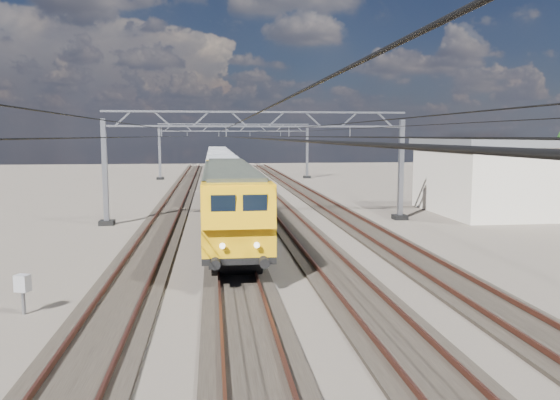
{
  "coord_description": "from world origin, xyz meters",
  "views": [
    {
      "loc": [
        -2.91,
        -30.78,
        5.55
      ],
      "look_at": [
        0.39,
        -4.27,
        2.4
      ],
      "focal_mm": 35.0,
      "sensor_mm": 36.0,
      "label": 1
    }
  ],
  "objects": [
    {
      "name": "catenary_gantry_mid",
      "position": [
        0.0,
        4.0,
        3.91
      ],
      "size": [
        19.9,
        0.9,
        7.11
      ],
      "color": "gray",
      "rests_on": "ground"
    },
    {
      "name": "locomotive",
      "position": [
        -2.0,
        -1.87,
        2.33
      ],
      "size": [
        2.76,
        21.1,
        3.62
      ],
      "color": "black",
      "rests_on": "ground"
    },
    {
      "name": "track_outer_east",
      "position": [
        6.0,
        0.0,
        0.07
      ],
      "size": [
        2.6,
        140.0,
        0.3
      ],
      "color": "black",
      "rests_on": "ground"
    },
    {
      "name": "catenary_gantry_far",
      "position": [
        0.0,
        40.0,
        3.91
      ],
      "size": [
        19.9,
        0.9,
        7.11
      ],
      "color": "gray",
      "rests_on": "ground"
    },
    {
      "name": "trackside_cabinet",
      "position": [
        -8.81,
        -13.41,
        0.96
      ],
      "size": [
        0.51,
        0.45,
        1.27
      ],
      "rotation": [
        0.0,
        0.0,
        -0.37
      ],
      "color": "gray",
      "rests_on": "ground"
    },
    {
      "name": "hopper_wagon_lead",
      "position": [
        -2.0,
        15.83,
        2.23
      ],
      "size": [
        3.38,
        13.0,
        3.25
      ],
      "color": "black",
      "rests_on": "ground"
    },
    {
      "name": "hopper_wagon_fourth",
      "position": [
        -2.0,
        58.43,
        2.23
      ],
      "size": [
        3.38,
        13.0,
        3.25
      ],
      "color": "black",
      "rests_on": "ground"
    },
    {
      "name": "track_loco",
      "position": [
        -2.0,
        0.0,
        0.07
      ],
      "size": [
        2.6,
        140.0,
        0.3
      ],
      "color": "black",
      "rests_on": "ground"
    },
    {
      "name": "track_inner_east",
      "position": [
        2.0,
        0.0,
        0.07
      ],
      "size": [
        2.6,
        140.0,
        0.3
      ],
      "color": "black",
      "rests_on": "ground"
    },
    {
      "name": "hopper_wagon_mid",
      "position": [
        -2.0,
        30.03,
        2.23
      ],
      "size": [
        3.38,
        13.0,
        3.25
      ],
      "color": "black",
      "rests_on": "ground"
    },
    {
      "name": "hopper_wagon_third",
      "position": [
        -2.0,
        44.23,
        2.23
      ],
      "size": [
        3.38,
        13.0,
        3.25
      ],
      "color": "black",
      "rests_on": "ground"
    },
    {
      "name": "track_outer_west",
      "position": [
        -6.0,
        0.0,
        0.07
      ],
      "size": [
        2.6,
        140.0,
        0.3
      ],
      "color": "black",
      "rests_on": "ground"
    },
    {
      "name": "industrial_shed",
      "position": [
        22.0,
        6.0,
        2.73
      ],
      "size": [
        18.6,
        10.6,
        5.4
      ],
      "color": "beige",
      "rests_on": "ground"
    },
    {
      "name": "ground",
      "position": [
        0.0,
        0.0,
        0.0
      ],
      "size": [
        160.0,
        160.0,
        0.0
      ],
      "primitive_type": "plane",
      "color": "black",
      "rests_on": "ground"
    },
    {
      "name": "overhead_wires",
      "position": [
        0.0,
        8.0,
        5.75
      ],
      "size": [
        12.03,
        140.0,
        0.53
      ],
      "color": "black",
      "rests_on": "ground"
    }
  ]
}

